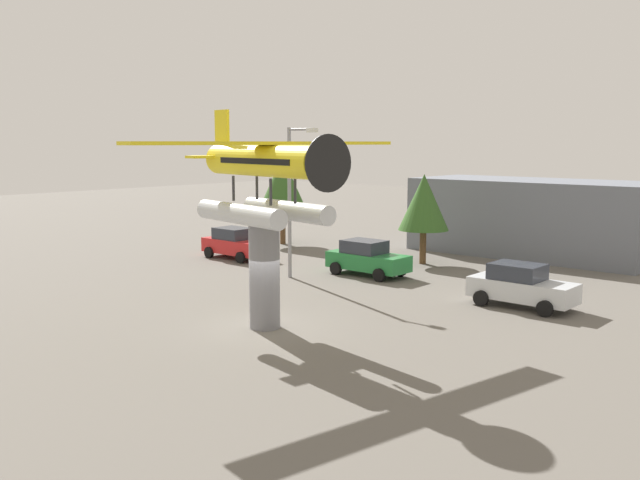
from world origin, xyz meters
The scene contains 10 objects.
ground_plane centered at (0.00, 0.00, 0.00)m, with size 140.00×140.00×0.00m, color #605B54.
display_pedestal centered at (0.00, 0.00, 1.91)m, with size 1.10×1.10×3.82m, color slate.
floatplane_monument centered at (0.13, -0.02, 5.50)m, with size 7.13×10.42×4.00m.
car_near_red centered at (-12.05, 9.36, 0.88)m, with size 4.20×2.02×1.76m.
car_mid_green centered at (-3.28, 10.29, 0.88)m, with size 4.20×2.02×1.76m.
car_far_silver centered at (5.51, 9.04, 0.88)m, with size 4.20×2.02×1.76m.
streetlight_primary centered at (-5.62, 7.37, 4.29)m, with size 1.84×0.28×7.32m.
storefront_building centered at (0.05, 22.00, 2.21)m, with size 13.75×6.02×4.43m, color slate.
tree_west centered at (-14.06, 15.28, 4.01)m, with size 3.06×3.06×5.73m.
tree_east centered at (-3.04, 14.99, 3.37)m, with size 2.75×2.75×4.92m.
Camera 1 is at (17.52, -16.91, 6.62)m, focal length 38.92 mm.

